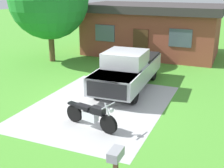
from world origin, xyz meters
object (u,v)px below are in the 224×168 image
(motorcycle, at_px, (91,115))
(neighbor_house, at_px, (152,29))
(mailbox, at_px, (116,161))
(pickup_truck, at_px, (128,69))

(motorcycle, height_order, neighbor_house, neighbor_house)
(mailbox, bearing_deg, neighbor_house, 102.81)
(motorcycle, xyz_separation_m, pickup_truck, (-0.28, 4.54, 0.48))
(pickup_truck, xyz_separation_m, neighbor_house, (-1.06, 7.79, 0.84))
(mailbox, bearing_deg, pickup_truck, 107.82)
(mailbox, relative_size, neighbor_house, 0.13)
(motorcycle, xyz_separation_m, neighbor_house, (-1.34, 12.33, 1.32))
(pickup_truck, bearing_deg, mailbox, -72.18)
(motorcycle, distance_m, pickup_truck, 4.57)
(mailbox, xyz_separation_m, neighbor_house, (-3.49, 15.35, 0.81))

